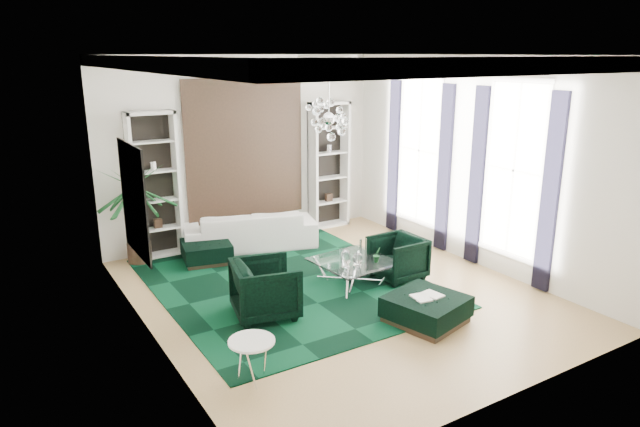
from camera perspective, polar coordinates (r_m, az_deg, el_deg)
floor at (r=9.51m, az=1.67°, el=-8.01°), size 6.00×7.00×0.02m
ceiling at (r=8.70m, az=1.88°, el=15.68°), size 6.00×7.00×0.02m
wall_back at (r=11.94m, az=-7.58°, el=6.38°), size 6.00×0.02×3.80m
wall_front at (r=6.38m, az=19.38°, el=-2.69°), size 6.00×0.02×3.80m
wall_left at (r=7.72m, az=-17.24°, el=0.62°), size 0.02×7.00×3.80m
wall_right at (r=10.83m, az=15.25°, el=4.99°), size 0.02×7.00×3.80m
crown_molding at (r=8.70m, az=1.87°, el=14.96°), size 6.00×7.00×0.18m
ceiling_medallion at (r=8.95m, az=0.78°, el=15.43°), size 0.90×0.90×0.05m
tapestry at (r=11.90m, az=-7.48°, el=6.34°), size 2.50×0.06×2.80m
shelving_left at (r=11.21m, az=-16.18°, el=2.66°), size 0.90×0.38×2.80m
shelving_right at (r=12.77m, az=0.90°, el=4.84°), size 0.90×0.38×2.80m
painting at (r=8.31m, az=-18.02°, el=1.24°), size 0.04×1.30×1.60m
window_near at (r=10.23m, az=18.82°, el=4.10°), size 0.03×1.10×2.90m
curtain_near_a at (r=9.79m, az=22.03°, el=1.78°), size 0.07×0.30×3.25m
curtain_near_b at (r=10.76m, az=15.41°, el=3.55°), size 0.07×0.30×3.25m
window_far at (r=11.87m, az=9.92°, el=6.22°), size 0.03×1.10×2.90m
curtain_far_a at (r=11.33m, az=12.33°, el=4.36°), size 0.07×0.30×3.25m
curtain_far_b at (r=12.48m, az=7.38°, el=5.62°), size 0.07×0.30×3.25m
rug at (r=9.92m, az=-3.37°, el=-6.85°), size 4.20×5.00×0.02m
sofa at (r=11.62m, az=-7.01°, el=-1.57°), size 2.80×1.71×0.76m
armchair_left at (r=8.61m, az=-5.47°, el=-7.53°), size 1.12×1.10×0.86m
armchair_right at (r=10.04m, az=7.72°, el=-4.42°), size 0.85×0.83×0.76m
coffee_table at (r=9.82m, az=3.36°, el=-5.85°), size 1.30×1.30×0.41m
ottoman_side at (r=11.00m, az=-11.27°, el=-3.80°), size 1.03×1.03×0.39m
ottoman_front at (r=8.60m, az=10.56°, el=-9.42°), size 1.22×1.22×0.40m
book at (r=8.51m, az=10.64°, el=-8.10°), size 0.46×0.30×0.03m
side_table at (r=7.08m, az=-6.79°, el=-14.48°), size 0.56×0.56×0.54m
palm at (r=11.00m, az=-18.02°, el=1.21°), size 1.69×1.69×2.41m
chandelier at (r=8.82m, az=0.86°, el=9.44°), size 0.89×0.89×0.70m
table_plant at (r=9.68m, az=5.71°, el=-4.10°), size 0.17×0.16×0.26m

